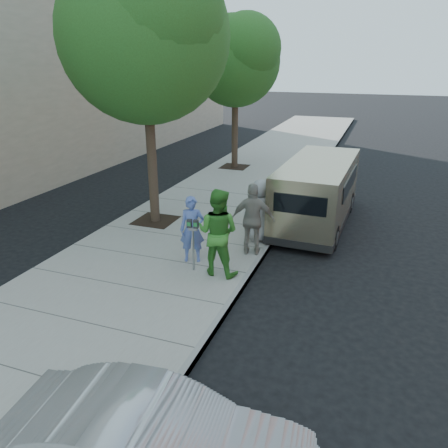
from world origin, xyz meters
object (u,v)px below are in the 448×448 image
(person_officer, at_px, (192,229))
(person_gray_shirt, at_px, (260,211))
(parking_meter, at_px, (193,234))
(tree_far, at_px, (237,57))
(tree_near, at_px, (146,30))
(person_striped_polo, at_px, (253,220))
(van, at_px, (318,191))
(person_green_shirt, at_px, (218,232))

(person_officer, xyz_separation_m, person_gray_shirt, (1.19, 1.81, 0.03))
(parking_meter, height_order, person_officer, person_officer)
(tree_far, bearing_deg, tree_near, -90.00)
(person_striped_polo, bearing_deg, tree_near, -33.13)
(van, height_order, person_green_shirt, person_green_shirt)
(van, xyz_separation_m, person_striped_polo, (-1.13, -3.13, 0.02))
(van, bearing_deg, person_officer, -118.74)
(tree_far, xyz_separation_m, van, (4.59, -5.78, -3.83))
(tree_near, xyz_separation_m, tree_far, (-0.00, 7.60, -0.66))
(parking_meter, bearing_deg, tree_near, 124.90)
(parking_meter, xyz_separation_m, person_officer, (-0.24, 0.48, -0.10))
(tree_far, relative_size, person_striped_polo, 3.51)
(person_gray_shirt, bearing_deg, person_striped_polo, 70.61)
(parking_meter, relative_size, person_green_shirt, 0.62)
(tree_far, height_order, parking_meter, tree_far)
(parking_meter, height_order, person_green_shirt, person_green_shirt)
(tree_far, height_order, van, tree_far)
(van, height_order, person_officer, van)
(parking_meter, height_order, person_striped_polo, person_striped_polo)
(tree_far, relative_size, parking_meter, 5.12)
(tree_far, bearing_deg, person_striped_polo, -68.81)
(tree_near, bearing_deg, person_green_shirt, -40.96)
(parking_meter, xyz_separation_m, person_green_shirt, (0.59, 0.07, 0.10))
(parking_meter, bearing_deg, person_gray_shirt, 60.19)
(parking_meter, height_order, van, van)
(person_officer, bearing_deg, person_gray_shirt, 37.67)
(tree_near, distance_m, van, 6.67)
(person_green_shirt, height_order, person_gray_shirt, person_green_shirt)
(parking_meter, relative_size, person_gray_shirt, 0.74)
(tree_far, bearing_deg, van, -51.56)
(van, xyz_separation_m, person_green_shirt, (-1.57, -4.44, 0.11))
(van, relative_size, person_green_shirt, 2.67)
(tree_far, height_order, person_officer, tree_far)
(person_officer, height_order, person_striped_polo, person_striped_polo)
(person_striped_polo, bearing_deg, van, -122.33)
(parking_meter, xyz_separation_m, van, (2.16, 4.50, -0.02))
(van, bearing_deg, parking_meter, -113.58)
(tree_near, xyz_separation_m, person_gray_shirt, (3.38, -0.39, -4.54))
(tree_near, xyz_separation_m, parking_meter, (2.43, -2.69, -4.48))
(tree_far, distance_m, van, 8.31)
(parking_meter, distance_m, person_striped_polo, 1.72)
(tree_far, xyz_separation_m, person_officer, (2.19, -9.80, -3.91))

